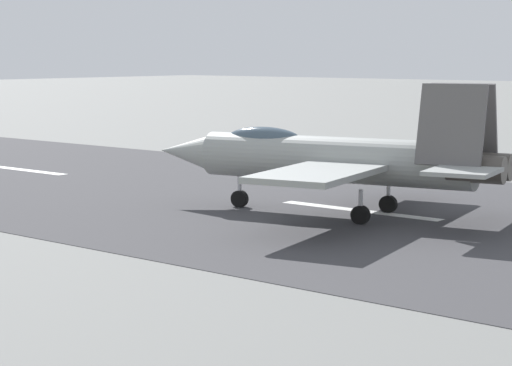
# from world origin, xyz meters

# --- Properties ---
(ground_plane) EXTENTS (400.00, 400.00, 0.00)m
(ground_plane) POSITION_xyz_m (0.00, 0.00, 0.00)
(ground_plane) COLOR slate
(runway_strip) EXTENTS (240.00, 26.00, 0.02)m
(runway_strip) POSITION_xyz_m (-0.02, 0.00, 0.01)
(runway_strip) COLOR #3C3B3F
(runway_strip) RESTS_ON ground
(fighter_jet) EXTENTS (16.69, 14.76, 5.64)m
(fighter_jet) POSITION_xyz_m (0.74, 1.57, 2.44)
(fighter_jet) COLOR #969A97
(fighter_jet) RESTS_ON ground
(marker_cone_mid) EXTENTS (0.44, 0.44, 0.55)m
(marker_cone_mid) POSITION_xyz_m (6.60, -12.26, 0.28)
(marker_cone_mid) COLOR orange
(marker_cone_mid) RESTS_ON ground
(marker_cone_far) EXTENTS (0.44, 0.44, 0.55)m
(marker_cone_far) POSITION_xyz_m (22.25, -12.26, 0.28)
(marker_cone_far) COLOR orange
(marker_cone_far) RESTS_ON ground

